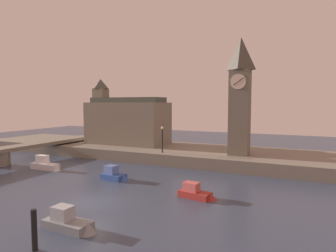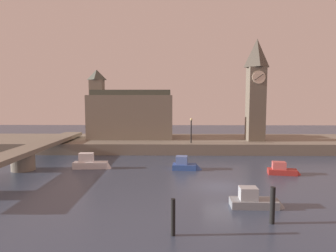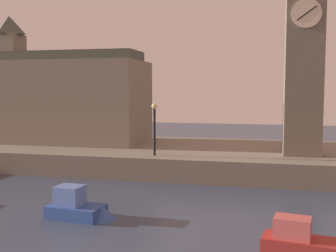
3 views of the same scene
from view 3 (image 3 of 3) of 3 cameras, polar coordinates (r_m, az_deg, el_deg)
name	(u,v)px [view 3 (image 3 of 3)]	position (r m, az deg, el deg)	size (l,w,h in m)	color
far_embankment	(189,156)	(31.77, 2.89, -4.17)	(70.00, 12.00, 1.50)	slate
clock_tower	(304,40)	(29.12, 18.08, 11.11)	(2.61, 2.64, 14.49)	#6B6051
parliament_hall	(64,97)	(35.78, -13.97, 3.82)	(12.73, 6.35, 10.50)	slate
streetlamp	(154,122)	(27.24, -1.86, 0.48)	(0.36, 0.36, 3.42)	black
boat_tour_blue	(81,208)	(19.73, -11.77, -10.83)	(3.29, 1.70, 1.45)	#2D4C93
boat_dinghy_red	(309,242)	(16.23, 18.68, -14.73)	(3.45, 1.69, 1.33)	maroon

